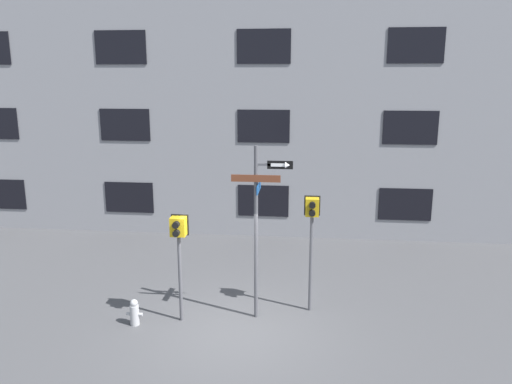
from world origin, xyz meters
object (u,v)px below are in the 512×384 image
pedestrian_signal_left (179,238)px  pedestrian_signal_right (312,222)px  fire_hydrant (134,313)px  street_sign_pole (259,219)px

pedestrian_signal_left → pedestrian_signal_right: bearing=15.7°
pedestrian_signal_right → fire_hydrant: (-3.92, -1.15, -1.90)m
fire_hydrant → pedestrian_signal_right: bearing=16.3°
pedestrian_signal_right → fire_hydrant: bearing=-163.7°
pedestrian_signal_left → pedestrian_signal_right: size_ratio=0.89×
street_sign_pole → fire_hydrant: street_sign_pole is taller
street_sign_pole → pedestrian_signal_right: 1.28m
street_sign_pole → fire_hydrant: size_ratio=6.58×
street_sign_pole → pedestrian_signal_right: street_sign_pole is taller
street_sign_pole → pedestrian_signal_right: size_ratio=1.44×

